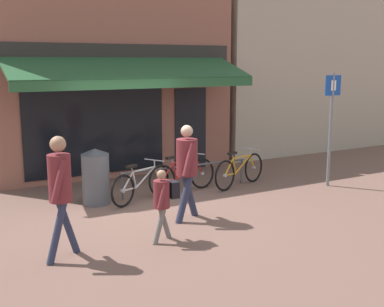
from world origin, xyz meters
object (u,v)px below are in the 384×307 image
Objects in this scene: bicycle_silver at (141,184)px; bicycle_red at (183,176)px; pedestrian_second_adult at (60,184)px; litter_bin at (96,176)px; pedestrian_adult at (187,163)px; pedestrian_child at (163,197)px; bicycle_orange at (240,170)px; parking_sign at (331,118)px.

bicycle_silver is 0.91× the size of bicycle_red.
pedestrian_second_adult reaches higher than litter_bin.
pedestrian_adult is 1.54× the size of litter_bin.
pedestrian_child is (-0.57, -2.22, 0.36)m from bicycle_silver.
bicycle_orange is 3.71m from pedestrian_child.
bicycle_silver is at bearing -83.36° from pedestrian_adult.
pedestrian_child reaches higher than bicycle_red.
bicycle_red is 1.04× the size of bicycle_orange.
bicycle_orange is 2.33m from parking_sign.
bicycle_silver is 1.44× the size of litter_bin.
bicycle_red is at bearing -124.67° from pedestrian_child.
bicycle_red is 0.98× the size of pedestrian_second_adult.
bicycle_silver is at bearing 160.95° from bicycle_orange.
pedestrian_child reaches higher than bicycle_silver.
pedestrian_child is at bearing -133.77° from bicycle_red.
pedestrian_second_adult is at bearing -3.72° from pedestrian_child.
pedestrian_adult reaches higher than pedestrian_child.
bicycle_red is 2.90m from pedestrian_child.
parking_sign reaches higher than litter_bin.
pedestrian_adult is 2.47m from pedestrian_second_adult.
parking_sign reaches higher than pedestrian_second_adult.
bicycle_red is 3.98m from pedestrian_second_adult.
bicycle_red is 1.37m from bicycle_orange.
litter_bin is at bearing 156.87° from bicycle_orange.
bicycle_silver is 0.63× the size of parking_sign.
parking_sign is (5.04, -1.18, 0.99)m from litter_bin.
litter_bin is at bearing -128.22° from pedestrian_second_adult.
pedestrian_second_adult is at bearing 12.84° from pedestrian_adult.
pedestrian_child is at bearing -162.04° from bicycle_orange.
bicycle_red is (1.03, 0.17, 0.01)m from bicycle_silver.
parking_sign is at bearing -13.16° from litter_bin.
bicycle_silver is 3.11m from pedestrian_second_adult.
pedestrian_adult is at bearing -138.31° from pedestrian_child.
parking_sign is at bearing -175.52° from pedestrian_adult.
pedestrian_adult is 1.48× the size of pedestrian_child.
bicycle_red is at bearing -16.59° from bicycle_silver.
pedestrian_adult reaches higher than bicycle_red.
pedestrian_adult reaches higher than bicycle_orange.
parking_sign is at bearing -46.53° from bicycle_orange.
pedestrian_child is 2.48m from litter_bin.
pedestrian_child is 0.45× the size of parking_sign.
pedestrian_child is 1.60m from pedestrian_second_adult.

